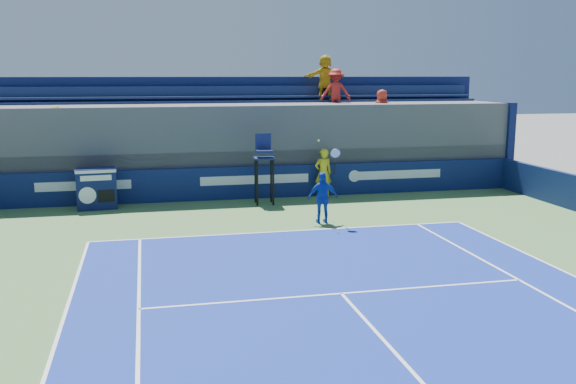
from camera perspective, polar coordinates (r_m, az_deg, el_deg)
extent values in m
imported|color=yellow|center=(23.61, 3.15, 1.68)|extent=(0.71, 0.51, 1.82)
cube|color=white|center=(18.63, -0.26, -3.51)|extent=(10.97, 0.07, 0.00)
cube|color=white|center=(13.54, 4.77, -8.98)|extent=(8.23, 0.07, 0.00)
cube|color=#0D194B|center=(23.53, -2.98, 0.86)|extent=(20.40, 0.20, 1.20)
cube|color=white|center=(23.19, -17.71, 0.53)|extent=(3.20, 0.01, 0.32)
cube|color=white|center=(23.41, -2.94, 1.11)|extent=(4.00, 0.01, 0.32)
cube|color=white|center=(24.91, 9.64, 1.54)|extent=(3.60, 0.01, 0.32)
cylinder|color=white|center=(24.32, 5.93, 1.42)|extent=(0.44, 0.01, 0.44)
cube|color=#0E1646|center=(22.59, -16.67, 0.28)|extent=(1.36, 0.81, 1.40)
cube|color=white|center=(22.49, -16.75, 1.86)|extent=(1.38, 0.83, 0.10)
cylinder|color=white|center=(22.26, -17.40, -0.29)|extent=(0.56, 0.07, 0.56)
cube|color=black|center=(22.28, -15.85, -0.34)|extent=(0.55, 0.07, 0.40)
cube|color=white|center=(22.17, -16.70, 1.20)|extent=(1.00, 0.10, 0.18)
cylinder|color=black|center=(22.15, -2.75, 0.79)|extent=(0.07, 0.07, 1.60)
cylinder|color=black|center=(22.22, -1.32, 0.82)|extent=(0.07, 0.07, 1.60)
cylinder|color=black|center=(22.70, -2.91, 1.02)|extent=(0.07, 0.07, 1.60)
cylinder|color=black|center=(22.77, -1.51, 1.06)|extent=(0.07, 0.07, 1.60)
cube|color=#0E1D4A|center=(22.34, -2.14, 3.02)|extent=(0.74, 0.74, 0.06)
cube|color=#121945|center=(22.21, -2.11, 3.63)|extent=(0.58, 0.48, 0.08)
cube|color=#151D52|center=(22.53, -2.23, 4.49)|extent=(0.55, 0.09, 0.60)
imported|color=#153FB1|center=(19.57, 3.12, -0.51)|extent=(0.95, 0.46, 1.57)
cylinder|color=black|center=(19.41, 4.19, 2.08)|extent=(0.06, 0.16, 0.39)
torus|color=silver|center=(19.28, 4.23, 3.46)|extent=(0.31, 0.16, 0.29)
cylinder|color=silver|center=(19.28, 4.23, 3.46)|extent=(0.26, 0.12, 0.24)
sphere|color=yellow|center=(19.20, 2.75, 4.57)|extent=(0.07, 0.07, 0.07)
cube|color=#4B4B50|center=(25.23, -3.73, 4.00)|extent=(20.40, 3.60, 3.38)
cube|color=#4B4B50|center=(23.94, -3.22, 3.14)|extent=(20.40, 0.90, 0.55)
cube|color=#14224B|center=(23.78, -3.19, 4.24)|extent=(20.00, 0.45, 0.08)
cube|color=#14224B|center=(24.01, -3.29, 4.78)|extent=(20.00, 0.06, 0.45)
cube|color=#4B4B50|center=(24.76, -3.57, 4.66)|extent=(20.40, 0.90, 0.55)
cube|color=#14224B|center=(24.62, -3.55, 5.74)|extent=(20.00, 0.45, 0.08)
cube|color=#14224B|center=(24.85, -3.65, 6.24)|extent=(20.00, 0.06, 0.45)
cube|color=#4B4B50|center=(25.59, -3.91, 6.08)|extent=(20.40, 0.90, 0.55)
cube|color=#14224B|center=(25.46, -3.89, 7.13)|extent=(20.00, 0.45, 0.08)
cube|color=#14224B|center=(25.70, -3.98, 7.61)|extent=(20.00, 0.06, 0.45)
cube|color=#4B4B50|center=(26.45, -4.22, 7.41)|extent=(20.40, 0.90, 0.55)
cube|color=#14224B|center=(26.33, -4.20, 8.43)|extent=(20.00, 0.45, 0.08)
cube|color=#14224B|center=(26.57, -4.29, 8.88)|extent=(20.00, 0.06, 0.45)
cube|color=#0C1647|center=(27.10, -4.38, 5.52)|extent=(20.80, 0.30, 4.40)
cube|color=#0C1647|center=(28.70, 17.20, 4.36)|extent=(0.30, 3.90, 3.40)
imported|color=yellow|center=(23.65, -19.90, 5.19)|extent=(0.87, 0.71, 1.66)
imported|color=silver|center=(23.50, -9.04, 5.59)|extent=(1.04, 0.60, 1.61)
imported|color=teal|center=(24.13, 1.02, 5.81)|extent=(0.98, 0.54, 1.58)
imported|color=red|center=(26.02, 8.32, 7.26)|extent=(0.81, 0.56, 1.59)
imported|color=black|center=(25.76, 11.89, 5.79)|extent=(0.55, 0.37, 1.50)
imported|color=red|center=(26.31, 4.26, 8.86)|extent=(1.31, 0.90, 1.86)
imported|color=gold|center=(27.11, 3.31, 10.11)|extent=(1.77, 0.64, 1.88)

